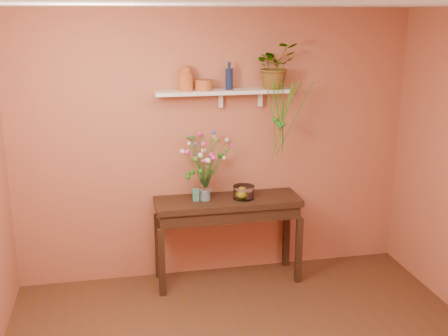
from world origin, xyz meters
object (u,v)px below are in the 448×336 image
at_px(blue_bottle, 229,78).
at_px(bouquet, 204,156).
at_px(glass_vase, 205,191).
at_px(spider_plant, 275,66).
at_px(terracotta_jug, 186,79).
at_px(glass_bowl, 244,193).
at_px(sideboard, 228,211).

distance_m(blue_bottle, bouquet, 0.78).
height_order(blue_bottle, glass_vase, blue_bottle).
relative_size(spider_plant, glass_vase, 2.00).
distance_m(terracotta_jug, spider_plant, 0.87).
distance_m(glass_vase, glass_bowl, 0.39).
height_order(terracotta_jug, bouquet, terracotta_jug).
height_order(terracotta_jug, glass_bowl, terracotta_jug).
relative_size(terracotta_jug, glass_vase, 1.06).
relative_size(blue_bottle, glass_bowl, 1.24).
xyz_separation_m(sideboard, spider_plant, (0.49, 0.11, 1.41)).
distance_m(terracotta_jug, bouquet, 0.75).
bearing_deg(glass_bowl, glass_vase, 176.15).
xyz_separation_m(blue_bottle, bouquet, (-0.27, -0.11, -0.73)).
relative_size(sideboard, spider_plant, 3.26).
distance_m(blue_bottle, glass_vase, 1.11).
relative_size(terracotta_jug, bouquet, 0.42).
xyz_separation_m(sideboard, bouquet, (-0.23, 0.02, 0.57)).
distance_m(sideboard, spider_plant, 1.50).
bearing_deg(spider_plant, glass_vase, -172.38).
xyz_separation_m(terracotta_jug, glass_vase, (0.15, -0.11, -1.08)).
height_order(blue_bottle, glass_bowl, blue_bottle).
bearing_deg(sideboard, terracotta_jug, 161.49).
xyz_separation_m(bouquet, glass_bowl, (0.39, -0.03, -0.38)).
height_order(spider_plant, bouquet, spider_plant).
relative_size(blue_bottle, glass_vase, 1.19).
xyz_separation_m(terracotta_jug, spider_plant, (0.87, -0.02, 0.11)).
bearing_deg(blue_bottle, terracotta_jug, 179.59).
height_order(spider_plant, glass_vase, spider_plant).
distance_m(sideboard, bouquet, 0.62).
height_order(glass_vase, glass_bowl, glass_vase).
xyz_separation_m(sideboard, glass_vase, (-0.22, 0.01, 0.22)).
relative_size(spider_plant, glass_bowl, 2.08).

